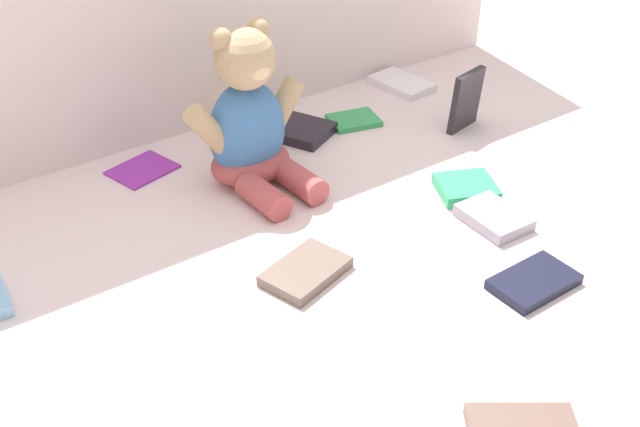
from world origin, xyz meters
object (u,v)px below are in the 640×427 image
(book_case_5, at_px, (466,100))
(book_case_9, at_px, (466,188))
(book_case_2, at_px, (142,169))
(book_case_3, at_px, (494,218))
(teddy_bear, at_px, (250,126))
(book_case_11, at_px, (303,131))
(book_case_4, at_px, (354,120))
(book_case_6, at_px, (251,137))
(book_case_1, at_px, (402,84))
(book_case_8, at_px, (534,282))
(book_case_0, at_px, (305,271))

(book_case_5, relative_size, book_case_9, 1.25)
(book_case_2, relative_size, book_case_9, 1.12)
(book_case_2, xyz_separation_m, book_case_3, (0.38, -0.46, 0.01))
(teddy_bear, bearing_deg, book_case_11, 24.19)
(book_case_2, xyz_separation_m, book_case_4, (0.41, -0.06, 0.00))
(book_case_6, bearing_deg, book_case_5, 32.69)
(teddy_bear, bearing_deg, book_case_3, -57.14)
(book_case_3, distance_m, book_case_11, 0.42)
(book_case_1, distance_m, book_case_2, 0.58)
(book_case_1, relative_size, book_case_8, 1.05)
(book_case_0, xyz_separation_m, book_case_6, (0.15, 0.40, -0.00))
(teddy_bear, distance_m, book_case_11, 0.20)
(book_case_5, bearing_deg, book_case_1, 71.47)
(book_case_4, xyz_separation_m, book_case_11, (-0.11, 0.01, 0.00))
(book_case_6, xyz_separation_m, book_case_11, (0.08, -0.04, 0.00))
(teddy_bear, height_order, book_case_9, teddy_bear)
(book_case_1, relative_size, book_case_2, 1.23)
(book_case_0, relative_size, book_case_2, 1.17)
(book_case_4, height_order, book_case_5, book_case_5)
(book_case_0, height_order, book_case_6, book_case_0)
(book_case_2, distance_m, book_case_4, 0.41)
(book_case_3, xyz_separation_m, book_case_8, (-0.07, -0.14, -0.00))
(book_case_2, xyz_separation_m, book_case_11, (0.30, -0.05, 0.00))
(book_case_1, distance_m, book_case_4, 0.19)
(book_case_2, bearing_deg, book_case_4, -113.86)
(book_case_1, bearing_deg, teddy_bear, -169.25)
(book_case_3, distance_m, book_case_9, 0.09)
(teddy_bear, height_order, book_case_5, teddy_bear)
(book_case_11, bearing_deg, book_case_4, 56.92)
(book_case_1, height_order, book_case_2, book_case_1)
(book_case_4, bearing_deg, book_case_8, 3.97)
(book_case_2, xyz_separation_m, book_case_9, (0.41, -0.37, 0.01))
(book_case_9, bearing_deg, book_case_1, -0.96)
(book_case_8, bearing_deg, book_case_0, 50.12)
(book_case_4, xyz_separation_m, book_case_8, (-0.09, -0.54, 0.00))
(book_case_4, distance_m, book_case_6, 0.20)
(book_case_3, height_order, book_case_11, book_case_3)
(book_case_6, height_order, book_case_11, book_case_11)
(book_case_4, height_order, book_case_8, book_case_8)
(book_case_0, bearing_deg, book_case_8, -145.69)
(book_case_0, bearing_deg, book_case_5, -84.53)
(book_case_0, distance_m, book_case_6, 0.42)
(book_case_5, xyz_separation_m, book_case_9, (-0.16, -0.17, -0.05))
(book_case_0, distance_m, book_case_4, 0.48)
(teddy_bear, distance_m, book_case_3, 0.42)
(teddy_bear, distance_m, book_case_2, 0.22)
(teddy_bear, height_order, book_case_8, teddy_bear)
(book_case_0, height_order, book_case_2, book_case_0)
(book_case_5, height_order, book_case_8, book_case_5)
(book_case_6, distance_m, book_case_9, 0.41)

